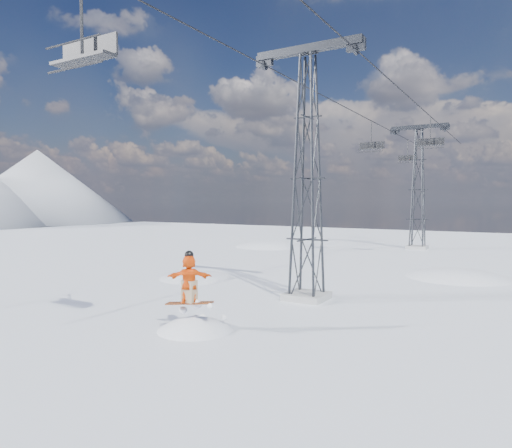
% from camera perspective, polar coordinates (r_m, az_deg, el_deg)
% --- Properties ---
extents(ground, '(120.00, 120.00, 0.00)m').
position_cam_1_polar(ground, '(15.02, -9.64, -14.61)').
color(ground, white).
rests_on(ground, ground).
extents(snow_terrain, '(39.00, 37.00, 22.00)m').
position_cam_1_polar(snow_terrain, '(37.83, 6.77, -18.94)').
color(snow_terrain, white).
rests_on(snow_terrain, ground).
extents(lift_tower_near, '(5.20, 1.80, 11.43)m').
position_cam_1_polar(lift_tower_near, '(20.76, 6.42, 5.56)').
color(lift_tower_near, '#999999').
rests_on(lift_tower_near, ground).
extents(lift_tower_far, '(5.20, 1.80, 11.43)m').
position_cam_1_polar(lift_tower_far, '(44.75, 19.61, 4.02)').
color(lift_tower_far, '#999999').
rests_on(lift_tower_far, ground).
extents(haul_cables, '(4.46, 51.00, 0.06)m').
position_cam_1_polar(haul_cables, '(32.21, 15.11, 14.20)').
color(haul_cables, black).
rests_on(haul_cables, ground).
extents(snowboarder_jump, '(4.40, 4.40, 6.77)m').
position_cam_1_polar(snowboarder_jump, '(17.00, -7.60, -18.31)').
color(snowboarder_jump, white).
rests_on(snowboarder_jump, ground).
extents(lift_chair_near, '(2.21, 0.64, 2.74)m').
position_cam_1_polar(lift_chair_near, '(14.36, -20.65, 19.49)').
color(lift_chair_near, black).
rests_on(lift_chair_near, ground).
extents(lift_chair_mid, '(1.97, 0.57, 2.44)m').
position_cam_1_polar(lift_chair_mid, '(37.50, 20.94, 9.49)').
color(lift_chair_mid, black).
rests_on(lift_chair_mid, ground).
extents(lift_chair_far, '(2.02, 0.58, 2.50)m').
position_cam_1_polar(lift_chair_far, '(38.12, 14.22, 9.41)').
color(lift_chair_far, black).
rests_on(lift_chair_far, ground).
extents(lift_chair_extra, '(1.95, 0.56, 2.42)m').
position_cam_1_polar(lift_chair_extra, '(50.88, 18.43, 7.78)').
color(lift_chair_extra, black).
rests_on(lift_chair_extra, ground).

